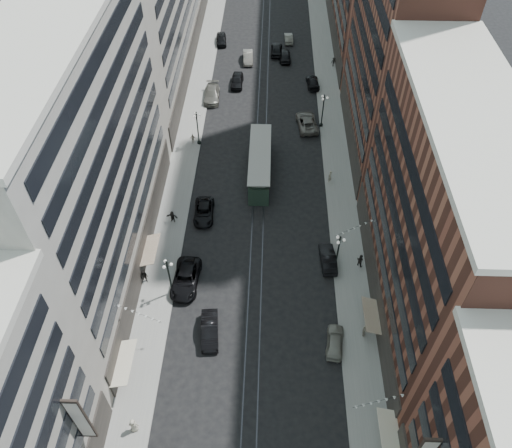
# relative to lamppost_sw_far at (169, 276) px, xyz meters

# --- Properties ---
(ground) EXTENTS (220.00, 220.00, 0.00)m
(ground) POSITION_rel_lamppost_sw_far_xyz_m (9.20, 32.00, -3.10)
(ground) COLOR black
(ground) RESTS_ON ground
(sidewalk_west) EXTENTS (4.00, 180.00, 0.15)m
(sidewalk_west) POSITION_rel_lamppost_sw_far_xyz_m (-1.80, 42.00, -3.02)
(sidewalk_west) COLOR gray
(sidewalk_west) RESTS_ON ground
(sidewalk_east) EXTENTS (4.00, 180.00, 0.15)m
(sidewalk_east) POSITION_rel_lamppost_sw_far_xyz_m (20.20, 42.00, -3.02)
(sidewalk_east) COLOR gray
(sidewalk_east) RESTS_ON ground
(rail_west) EXTENTS (0.12, 180.00, 0.02)m
(rail_west) POSITION_rel_lamppost_sw_far_xyz_m (8.50, 42.00, -3.09)
(rail_west) COLOR #2D2D33
(rail_west) RESTS_ON ground
(rail_east) EXTENTS (0.12, 180.00, 0.02)m
(rail_east) POSITION_rel_lamppost_sw_far_xyz_m (9.90, 42.00, -3.09)
(rail_east) COLOR #2D2D33
(rail_east) RESTS_ON ground
(building_west_mid) EXTENTS (8.00, 36.00, 28.00)m
(building_west_mid) POSITION_rel_lamppost_sw_far_xyz_m (-7.80, 5.00, 10.90)
(building_west_mid) COLOR #9C968A
(building_west_mid) RESTS_ON ground
(building_east_mid) EXTENTS (8.00, 30.00, 24.00)m
(building_east_mid) POSITION_rel_lamppost_sw_far_xyz_m (26.20, -0.00, 8.90)
(building_east_mid) COLOR brown
(building_east_mid) RESTS_ON ground
(building_east_tower) EXTENTS (8.00, 26.00, 42.00)m
(building_east_tower) POSITION_rel_lamppost_sw_far_xyz_m (26.20, 28.00, 17.90)
(building_east_tower) COLOR brown
(building_east_tower) RESTS_ON ground
(lamppost_sw_far) EXTENTS (1.03, 1.14, 5.52)m
(lamppost_sw_far) POSITION_rel_lamppost_sw_far_xyz_m (0.00, 0.00, 0.00)
(lamppost_sw_far) COLOR black
(lamppost_sw_far) RESTS_ON sidewalk_west
(lamppost_sw_mid) EXTENTS (1.03, 1.14, 5.52)m
(lamppost_sw_mid) POSITION_rel_lamppost_sw_far_xyz_m (0.00, 27.00, 0.00)
(lamppost_sw_mid) COLOR black
(lamppost_sw_mid) RESTS_ON sidewalk_west
(lamppost_se_far) EXTENTS (1.03, 1.14, 5.52)m
(lamppost_se_far) POSITION_rel_lamppost_sw_far_xyz_m (18.40, 4.00, 0.00)
(lamppost_se_far) COLOR black
(lamppost_se_far) RESTS_ON sidewalk_east
(lamppost_se_mid) EXTENTS (1.03, 1.14, 5.52)m
(lamppost_se_mid) POSITION_rel_lamppost_sw_far_xyz_m (18.40, 32.00, 0.00)
(lamppost_se_mid) COLOR black
(lamppost_se_mid) RESTS_ON sidewalk_east
(streetcar) EXTENTS (2.91, 13.17, 3.64)m
(streetcar) POSITION_rel_lamppost_sw_far_xyz_m (9.20, 20.63, -1.42)
(streetcar) COLOR #223529
(streetcar) RESTS_ON ground
(car_2) EXTENTS (3.12, 6.30, 1.72)m
(car_2) POSITION_rel_lamppost_sw_far_xyz_m (1.38, 1.38, -2.24)
(car_2) COLOR black
(car_2) RESTS_ON ground
(car_4) EXTENTS (2.27, 4.45, 1.45)m
(car_4) POSITION_rel_lamppost_sw_far_xyz_m (17.60, -5.96, -2.37)
(car_4) COLOR gray
(car_4) RESTS_ON ground
(car_5) EXTENTS (2.19, 5.05, 1.62)m
(car_5) POSITION_rel_lamppost_sw_far_xyz_m (4.70, -5.11, -2.29)
(car_5) COLOR black
(car_5) RESTS_ON ground
(pedestrian_1) EXTENTS (0.93, 0.54, 1.85)m
(pedestrian_1) POSITION_rel_lamppost_sw_far_xyz_m (-1.17, -15.22, -2.02)
(pedestrian_1) COLOR #AEA890
(pedestrian_1) RESTS_ON sidewalk_west
(pedestrian_2) EXTENTS (0.96, 0.63, 1.84)m
(pedestrian_2) POSITION_rel_lamppost_sw_far_xyz_m (-3.30, 1.41, -2.03)
(pedestrian_2) COLOR black
(pedestrian_2) RESTS_ON sidewalk_west
(pedestrian_4) EXTENTS (0.62, 1.01, 1.61)m
(pedestrian_4) POSITION_rel_lamppost_sw_far_xyz_m (20.66, -4.75, -2.14)
(pedestrian_4) COLOR gray
(pedestrian_4) RESTS_ON sidewalk_east
(car_7) EXTENTS (2.65, 5.37, 1.46)m
(car_7) POSITION_rel_lamppost_sw_far_xyz_m (2.29, 12.14, -2.36)
(car_7) COLOR black
(car_7) RESTS_ON ground
(car_8) EXTENTS (2.67, 6.10, 1.74)m
(car_8) POSITION_rel_lamppost_sw_far_xyz_m (0.80, 39.20, -2.22)
(car_8) COLOR #636158
(car_8) RESTS_ON ground
(car_9) EXTENTS (2.34, 4.90, 1.62)m
(car_9) POSITION_rel_lamppost_sw_far_xyz_m (0.80, 58.43, -2.29)
(car_9) COLOR black
(car_9) RESTS_ON ground
(car_10) EXTENTS (1.99, 4.84, 1.56)m
(car_10) POSITION_rel_lamppost_sw_far_xyz_m (17.60, 4.89, -2.32)
(car_10) COLOR black
(car_10) RESTS_ON ground
(car_11) EXTENTS (3.63, 6.48, 1.71)m
(car_11) POSITION_rel_lamppost_sw_far_xyz_m (16.16, 31.90, -2.24)
(car_11) COLOR #66625A
(car_11) RESTS_ON ground
(car_12) EXTENTS (2.38, 5.03, 1.42)m
(car_12) POSITION_rel_lamppost_sw_far_xyz_m (17.60, 43.73, -2.39)
(car_12) COLOR black
(car_12) RESTS_ON ground
(car_13) EXTENTS (2.10, 4.98, 1.68)m
(car_13) POSITION_rel_lamppost_sw_far_xyz_m (4.70, 43.58, -2.26)
(car_13) COLOR black
(car_13) RESTS_ON ground
(car_14) EXTENTS (1.69, 4.38, 1.42)m
(car_14) POSITION_rel_lamppost_sw_far_xyz_m (13.70, 59.41, -2.39)
(car_14) COLOR #626157
(car_14) RESTS_ON ground
(pedestrian_5) EXTENTS (1.57, 0.72, 1.63)m
(pedestrian_5) POSITION_rel_lamppost_sw_far_xyz_m (-1.55, 10.96, -2.13)
(pedestrian_5) COLOR black
(pedestrian_5) RESTS_ON sidewalk_west
(pedestrian_6) EXTENTS (0.89, 0.42, 1.50)m
(pedestrian_6) POSITION_rel_lamppost_sw_far_xyz_m (-0.89, 27.15, -2.20)
(pedestrian_6) COLOR #B3A894
(pedestrian_6) RESTS_ON sidewalk_west
(pedestrian_7) EXTENTS (0.97, 0.90, 1.77)m
(pedestrian_7) POSITION_rel_lamppost_sw_far_xyz_m (21.28, 4.59, -2.06)
(pedestrian_7) COLOR black
(pedestrian_7) RESTS_ON sidewalk_east
(pedestrian_8) EXTENTS (0.79, 0.79, 1.86)m
(pedestrian_8) POSITION_rel_lamppost_sw_far_xyz_m (18.77, 19.13, -2.02)
(pedestrian_8) COLOR #B1AA92
(pedestrian_8) RESTS_ON sidewalk_east
(pedestrian_9) EXTENTS (1.12, 0.57, 1.67)m
(pedestrian_9) POSITION_rel_lamppost_sw_far_xyz_m (21.62, 50.17, -2.11)
(pedestrian_9) COLOR black
(pedestrian_9) RESTS_ON sidewalk_east
(car_extra_0) EXTENTS (2.20, 5.26, 1.78)m
(car_extra_0) POSITION_rel_lamppost_sw_far_xyz_m (11.40, 54.70, -2.21)
(car_extra_0) COLOR black
(car_extra_0) RESTS_ON ground
(car_extra_1) EXTENTS (2.01, 4.95, 1.60)m
(car_extra_1) POSITION_rel_lamppost_sw_far_xyz_m (6.22, 51.71, -2.30)
(car_extra_1) COLOR slate
(car_extra_1) RESTS_ON ground
(car_extra_2) EXTENTS (2.22, 5.06, 1.70)m
(car_extra_2) POSITION_rel_lamppost_sw_far_xyz_m (12.92, 52.44, -2.25)
(car_extra_2) COLOR black
(car_extra_2) RESTS_ON ground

